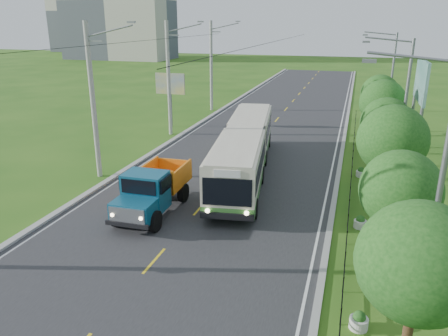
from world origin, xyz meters
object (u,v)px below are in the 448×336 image
at_px(pole_near, 93,101).
at_px(planter_front, 359,321).
at_px(planter_far, 361,142).
at_px(streetlight_far, 390,79).
at_px(pole_mid, 169,79).
at_px(planter_mid, 361,173).
at_px(tree_fourth, 386,125).
at_px(billboard_right, 420,87).
at_px(pole_far, 212,66).
at_px(billboard_left, 170,87).
at_px(tree_fifth, 383,105).
at_px(tree_back, 380,95).
at_px(bus, 245,147).
at_px(streetlight_near, 436,181).
at_px(tree_front, 420,267).
at_px(streetlight_mid, 402,106).
at_px(planter_near, 360,222).
at_px(tree_third, 393,143).
at_px(dump_truck, 153,187).
at_px(tree_second, 401,193).

height_order(pole_near, planter_front, pole_near).
bearing_deg(planter_far, streetlight_far, 71.20).
bearing_deg(pole_mid, planter_mid, -22.54).
bearing_deg(tree_fourth, planter_far, 99.08).
distance_m(tree_fourth, streetlight_far, 13.94).
distance_m(planter_far, billboard_right, 6.58).
height_order(pole_mid, pole_far, same).
bearing_deg(tree_fourth, billboard_left, 153.01).
relative_size(tree_fifth, tree_back, 1.05).
distance_m(planter_far, billboard_left, 18.56).
relative_size(pole_far, bus, 0.58).
distance_m(tree_back, streetlight_near, 26.18).
xyz_separation_m(planter_far, billboard_right, (3.70, -2.00, 5.06)).
relative_size(tree_fourth, tree_fifth, 0.93).
height_order(tree_front, tree_fourth, tree_front).
distance_m(streetlight_mid, planter_near, 9.46).
bearing_deg(tree_third, bus, 155.70).
bearing_deg(tree_fifth, pole_far, 144.64).
relative_size(streetlight_near, dump_truck, 1.48).
height_order(tree_front, tree_second, tree_front).
bearing_deg(tree_second, bus, 131.57).
distance_m(tree_fifth, planter_near, 14.64).
relative_size(pole_near, bus, 0.58).
height_order(tree_front, planter_far, tree_front).
bearing_deg(billboard_left, tree_fourth, -26.99).
xyz_separation_m(tree_third, tree_fourth, (-0.00, 6.00, -0.40)).
bearing_deg(tree_front, streetlight_near, 78.49).
height_order(streetlight_far, planter_mid, streetlight_far).
bearing_deg(pole_mid, tree_fifth, -2.71).
bearing_deg(dump_truck, billboard_right, 45.28).
bearing_deg(tree_second, billboard_left, 131.52).
distance_m(tree_fourth, planter_far, 8.62).
bearing_deg(dump_truck, pole_near, 143.45).
relative_size(streetlight_far, billboard_right, 1.24).
bearing_deg(bus, pole_far, 105.56).
bearing_deg(billboard_left, planter_front, -55.16).
bearing_deg(dump_truck, tree_front, -36.42).
bearing_deg(bus, tree_fifth, 33.65).
bearing_deg(tree_fourth, planter_front, -94.45).
distance_m(streetlight_mid, billboard_left, 22.51).
height_order(tree_fifth, dump_truck, tree_fifth).
bearing_deg(tree_fifth, planter_front, -93.25).
bearing_deg(dump_truck, billboard_left, 109.50).
bearing_deg(streetlight_far, tree_back, -112.92).
bearing_deg(planter_mid, tree_third, -77.90).
distance_m(tree_third, planter_mid, 7.04).
height_order(tree_third, planter_front, tree_third).
relative_size(planter_far, billboard_left, 0.13).
relative_size(planter_near, planter_mid, 1.00).
bearing_deg(streetlight_mid, planter_near, -104.32).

